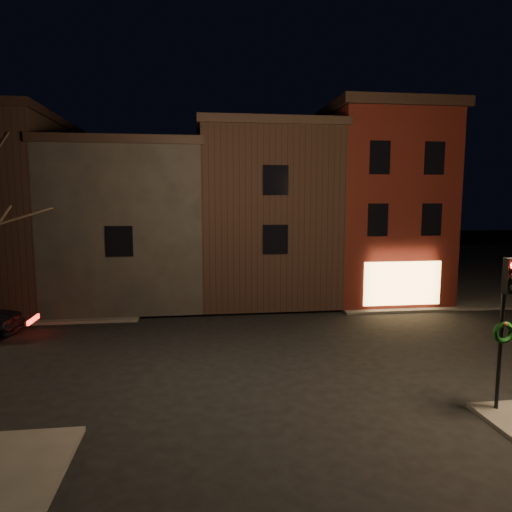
{
  "coord_description": "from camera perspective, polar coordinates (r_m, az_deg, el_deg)",
  "views": [
    {
      "loc": [
        -2.21,
        -16.0,
        5.65
      ],
      "look_at": [
        0.29,
        3.31,
        3.2
      ],
      "focal_mm": 32.0,
      "sensor_mm": 36.0,
      "label": 1
    }
  ],
  "objects": [
    {
      "name": "row_building_a",
      "position": [
        26.77,
        0.6,
        5.42
      ],
      "size": [
        7.3,
        10.3,
        9.4
      ],
      "color": "black",
      "rests_on": "ground"
    },
    {
      "name": "sidewalk_far_right",
      "position": [
        42.66,
        24.08,
        -0.99
      ],
      "size": [
        30.0,
        30.0,
        0.12
      ],
      "primitive_type": "cube",
      "color": "#2D2B28",
      "rests_on": "ground"
    },
    {
      "name": "corner_building",
      "position": [
        27.44,
        14.56,
        6.42
      ],
      "size": [
        6.5,
        8.5,
        10.5
      ],
      "color": "#4A120D",
      "rests_on": "ground"
    },
    {
      "name": "row_building_b",
      "position": [
        26.76,
        -15.01,
        4.11
      ],
      "size": [
        7.8,
        10.3,
        8.4
      ],
      "color": "black",
      "rests_on": "ground"
    },
    {
      "name": "ground",
      "position": [
        17.11,
        0.47,
        -12.11
      ],
      "size": [
        120.0,
        120.0,
        0.0
      ],
      "primitive_type": "plane",
      "color": "black",
      "rests_on": "ground"
    },
    {
      "name": "traffic_signal",
      "position": [
        13.38,
        28.74,
        -5.98
      ],
      "size": [
        0.58,
        0.38,
        4.05
      ],
      "color": "black",
      "rests_on": "sidewalk_near_right"
    }
  ]
}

